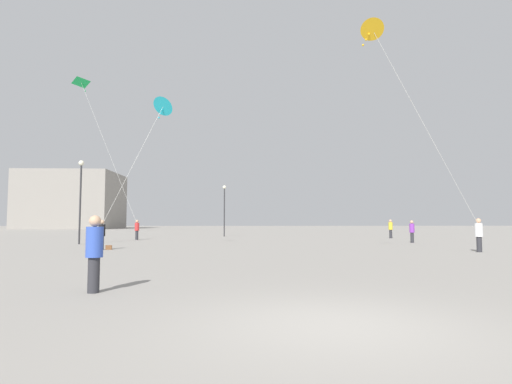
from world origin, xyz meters
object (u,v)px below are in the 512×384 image
object	(u,v)px
person_in_yellow	(391,228)
person_in_purple	(412,230)
lamppost_west	(224,202)
person_in_white	(479,234)
handbag_beside_flyer	(109,247)
lamppost_east	(81,189)
kite_cyan_diamond	(163,106)
person_in_black	(102,233)
person_in_red	(137,229)
building_left_hall	(73,201)
kite_amber_diamond	(373,31)
kite_emerald_delta	(82,85)
person_in_blue	(94,250)

from	to	relation	value
person_in_yellow	person_in_purple	distance (m)	8.30
lamppost_west	person_in_white	bearing A→B (deg)	-60.16
handbag_beside_flyer	lamppost_east	bearing A→B (deg)	122.41
kite_cyan_diamond	handbag_beside_flyer	bearing A→B (deg)	-159.71
person_in_white	person_in_black	bearing A→B (deg)	-59.83
handbag_beside_flyer	person_in_red	bearing A→B (deg)	96.44
building_left_hall	lamppost_east	distance (m)	70.09
person_in_yellow	person_in_purple	size ratio (longest dim) A/B	1.07
person_in_purple	handbag_beside_flyer	world-z (taller)	person_in_purple
kite_amber_diamond	lamppost_west	bearing A→B (deg)	105.76
person_in_yellow	handbag_beside_flyer	size ratio (longest dim) A/B	5.27
person_in_black	kite_emerald_delta	bearing A→B (deg)	158.92
person_in_black	kite_amber_diamond	xyz separation A→B (m)	(13.06, -5.13, 8.94)
person_in_black	lamppost_east	distance (m)	7.23
person_in_blue	kite_amber_diamond	xyz separation A→B (m)	(8.95, 8.57, 8.92)
person_in_blue	lamppost_east	xyz separation A→B (m)	(-7.37, 19.50, 2.80)
lamppost_east	handbag_beside_flyer	distance (m)	7.63
person_in_black	lamppost_west	size ratio (longest dim) A/B	0.31
person_in_blue	person_in_purple	bearing A→B (deg)	-2.36
person_in_red	kite_cyan_diamond	distance (m)	14.13
person_in_red	person_in_white	size ratio (longest dim) A/B	0.99
person_in_blue	kite_amber_diamond	world-z (taller)	kite_amber_diamond
lamppost_east	handbag_beside_flyer	size ratio (longest dim) A/B	17.46
person_in_purple	person_in_yellow	bearing A→B (deg)	-120.36
kite_amber_diamond	person_in_purple	bearing A→B (deg)	60.99
person_in_red	kite_amber_diamond	bearing A→B (deg)	-144.38
handbag_beside_flyer	kite_amber_diamond	bearing A→B (deg)	-22.36
person_in_white	lamppost_east	distance (m)	23.94
person_in_black	building_left_hall	bearing A→B (deg)	155.97
person_in_white	person_in_red	bearing A→B (deg)	-89.16
person_in_yellow	lamppost_east	bearing A→B (deg)	153.03
kite_emerald_delta	handbag_beside_flyer	bearing A→B (deg)	-63.75
person_in_white	lamppost_east	xyz separation A→B (m)	(-22.24, 8.40, 2.78)
lamppost_west	person_in_red	bearing A→B (deg)	-132.78
person_in_blue	kite_cyan_diamond	world-z (taller)	kite_cyan_diamond
person_in_yellow	person_in_blue	world-z (taller)	person_in_yellow
person_in_red	handbag_beside_flyer	xyz separation A→B (m)	(1.41, -12.47, -0.78)
building_left_hall	lamppost_west	xyz separation A→B (m)	(34.43, -51.01, -2.62)
person_in_blue	kite_emerald_delta	xyz separation A→B (m)	(-10.00, 26.46, 12.10)
person_in_blue	person_in_white	xyz separation A→B (m)	(14.87, 11.10, 0.02)
lamppost_west	handbag_beside_flyer	xyz separation A→B (m)	(-5.58, -20.03, -3.34)
person_in_black	person_in_blue	xyz separation A→B (m)	(4.11, -13.70, 0.02)
person_in_red	handbag_beside_flyer	bearing A→B (deg)	-176.51
person_in_black	person_in_purple	xyz separation A→B (m)	(19.53, 6.53, 0.00)
person_in_purple	person_in_blue	bearing A→B (deg)	32.85
person_in_red	person_in_purple	size ratio (longest dim) A/B	1.04
person_in_black	person_in_white	bearing A→B (deg)	36.31
person_in_yellow	lamppost_west	xyz separation A→B (m)	(-15.11, 5.44, 2.53)
handbag_beside_flyer	person_in_white	bearing A→B (deg)	-8.27
person_in_black	person_in_red	distance (m)	12.62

